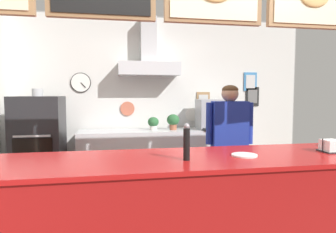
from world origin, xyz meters
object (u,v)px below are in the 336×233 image
object	(u,v)px
condiment_plate	(244,155)
pepper_grinder	(187,142)
espresso_machine	(215,114)
potted_thyme	(173,121)
pizza_oven	(39,151)
potted_basil	(153,123)
napkin_holder	(331,146)
shop_worker	(229,146)

from	to	relation	value
condiment_plate	pepper_grinder	bearing A→B (deg)	-172.93
espresso_machine	pepper_grinder	bearing A→B (deg)	-113.26
potted_thyme	pepper_grinder	world-z (taller)	pepper_grinder
pepper_grinder	condiment_plate	bearing A→B (deg)	7.07
pizza_oven	espresso_machine	world-z (taller)	pizza_oven
potted_basil	potted_thyme	world-z (taller)	potted_thyme
pizza_oven	napkin_holder	bearing A→B (deg)	-39.86
potted_thyme	shop_worker	bearing A→B (deg)	-66.44
espresso_machine	potted_thyme	xyz separation A→B (m)	(-0.65, 0.02, -0.09)
pepper_grinder	shop_worker	bearing A→B (deg)	58.28
pizza_oven	shop_worker	size ratio (longest dim) A/B	0.98
espresso_machine	potted_thyme	size ratio (longest dim) A/B	2.25
napkin_holder	condiment_plate	size ratio (longest dim) A/B	0.85
shop_worker	pepper_grinder	distance (m)	1.72
shop_worker	condiment_plate	distance (m)	1.47
shop_worker	napkin_holder	distance (m)	1.41
espresso_machine	napkin_holder	world-z (taller)	espresso_machine
potted_thyme	condiment_plate	world-z (taller)	potted_thyme
condiment_plate	shop_worker	bearing A→B (deg)	72.05
espresso_machine	condiment_plate	bearing A→B (deg)	-104.53
napkin_holder	pepper_grinder	distance (m)	1.16
pizza_oven	espresso_machine	size ratio (longest dim) A/B	2.91
pizza_oven	potted_thyme	world-z (taller)	pizza_oven
napkin_holder	pepper_grinder	size ratio (longest dim) A/B	0.62
shop_worker	espresso_machine	bearing A→B (deg)	-93.39
espresso_machine	pepper_grinder	size ratio (longest dim) A/B	2.14
potted_thyme	pepper_grinder	xyz separation A→B (m)	(-0.42, -2.51, 0.09)
shop_worker	napkin_holder	xyz separation A→B (m)	(0.27, -1.36, 0.22)
pizza_oven	condiment_plate	size ratio (longest dim) A/B	8.45
pizza_oven	espresso_machine	bearing A→B (deg)	5.66
condiment_plate	napkin_holder	bearing A→B (deg)	1.51
shop_worker	pepper_grinder	world-z (taller)	shop_worker
potted_basil	pizza_oven	bearing A→B (deg)	-169.48
pepper_grinder	condiment_plate	distance (m)	0.46
pizza_oven	espresso_machine	xyz separation A→B (m)	(2.52, 0.25, 0.43)
shop_worker	potted_thyme	distance (m)	1.19
pizza_oven	potted_thyme	distance (m)	1.92
pizza_oven	pepper_grinder	xyz separation A→B (m)	(1.45, -2.25, 0.43)
pizza_oven	potted_basil	bearing A→B (deg)	10.52
shop_worker	espresso_machine	size ratio (longest dim) A/B	2.97
pepper_grinder	potted_basil	bearing A→B (deg)	87.33
pizza_oven	condiment_plate	world-z (taller)	pizza_oven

